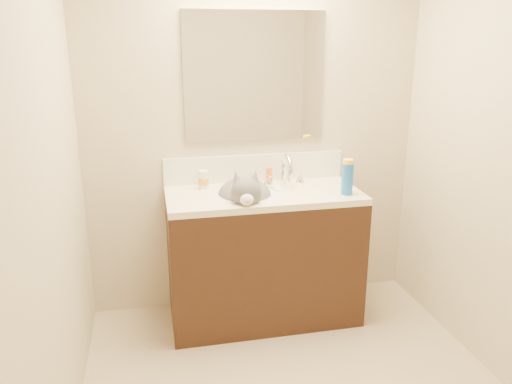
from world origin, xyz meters
name	(u,v)px	position (x,y,z in m)	size (l,w,h in m)	color
room_shell	(320,112)	(0.00, 0.00, 1.49)	(2.24, 2.54, 2.52)	tan
vanity_cabinet	(263,259)	(0.00, 0.97, 0.41)	(1.20, 0.55, 0.82)	black
counter_slab	(264,195)	(0.00, 0.97, 0.84)	(1.20, 0.55, 0.04)	beige
basin	(246,206)	(-0.12, 0.94, 0.79)	(0.45, 0.36, 0.14)	white
faucet	(286,172)	(0.18, 1.11, 0.95)	(0.28, 0.20, 0.21)	silver
cat	(245,197)	(-0.12, 0.94, 0.85)	(0.39, 0.49, 0.35)	#4F4D4F
backsplash	(255,168)	(0.00, 1.24, 0.95)	(1.20, 0.02, 0.18)	silver
mirror	(255,77)	(0.00, 1.24, 1.54)	(0.90, 0.02, 0.80)	white
pill_bottle	(203,179)	(-0.36, 1.14, 0.92)	(0.06, 0.06, 0.12)	silver
pill_label	(203,181)	(-0.36, 1.14, 0.91)	(0.07, 0.07, 0.04)	orange
silver_jar	(254,180)	(-0.02, 1.16, 0.89)	(0.05, 0.05, 0.06)	#B7B7BC
amber_bottle	(269,175)	(0.08, 1.16, 0.91)	(0.04, 0.04, 0.11)	orange
toothbrush	(272,188)	(0.07, 1.03, 0.87)	(0.02, 0.14, 0.01)	silver
toothbrush_head	(272,188)	(0.07, 1.03, 0.87)	(0.01, 0.03, 0.01)	#6FAFEC
spray_can	(347,179)	(0.48, 0.83, 0.96)	(0.07, 0.07, 0.19)	blue
spray_cap	(348,162)	(0.48, 0.83, 1.06)	(0.06, 0.06, 0.04)	yellow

